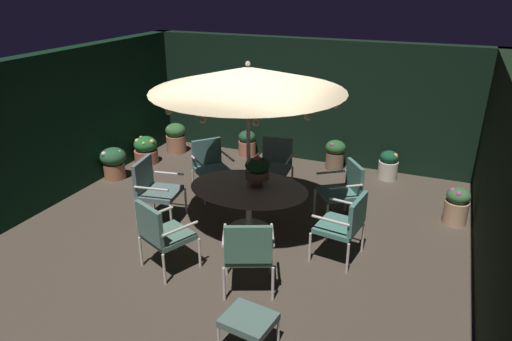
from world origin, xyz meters
name	(u,v)px	position (x,y,z in m)	size (l,w,h in m)	color
ground_plane	(246,225)	(0.00, 0.00, -0.01)	(7.23, 6.79, 0.02)	#4A3E32
hedge_backdrop_rear	(309,100)	(0.00, 3.24, 1.25)	(7.23, 0.30, 2.50)	black
hedge_backdrop_left	(64,124)	(-3.47, 0.00, 1.25)	(0.30, 6.79, 2.50)	black
hedge_backdrop_right	(505,188)	(3.47, 0.00, 1.25)	(0.30, 6.79, 2.50)	black
patio_dining_table	(249,195)	(0.11, -0.15, 0.59)	(1.81, 1.38, 0.73)	silver
patio_umbrella	(248,79)	(0.11, -0.15, 2.34)	(2.72, 2.72, 2.58)	beige
centerpiece_planter	(257,169)	(0.21, -0.06, 1.00)	(0.36, 0.36, 0.48)	#886A52
patio_chair_north	(161,232)	(-0.51, -1.55, 0.57)	(0.78, 0.77, 0.99)	beige
patio_chair_northeast	(248,250)	(0.72, -1.55, 0.60)	(0.78, 0.76, 1.01)	silver
patio_chair_east	(345,222)	(1.63, -0.36, 0.56)	(0.65, 0.71, 0.96)	beige
patio_chair_southeast	(344,188)	(1.36, 0.73, 0.57)	(0.81, 0.82, 0.96)	silver
patio_chair_south	(275,162)	(-0.04, 1.37, 0.56)	(0.66, 0.63, 0.96)	silver
patio_chair_southwest	(211,164)	(-1.06, 0.84, 0.56)	(0.83, 0.83, 0.97)	beige
patio_chair_west	(154,186)	(-1.40, -0.41, 0.59)	(0.70, 0.74, 1.01)	beige
ottoman_footrest	(249,321)	(1.09, -2.41, 0.33)	(0.57, 0.51, 0.38)	silver
potted_plant_back_center	(457,205)	(3.03, 1.32, 0.31)	(0.37, 0.37, 0.60)	tan
potted_plant_right_far	(335,154)	(0.72, 2.83, 0.32)	(0.41, 0.41, 0.60)	#7C614B
potted_plant_left_near	(176,137)	(-2.77, 2.43, 0.34)	(0.44, 0.44, 0.66)	#AA6F4F
potted_plant_front_corner	(146,150)	(-3.01, 1.64, 0.28)	(0.49, 0.49, 0.57)	#A95D4A
potted_plant_right_near	(388,165)	(1.78, 2.72, 0.28)	(0.37, 0.37, 0.56)	beige
potted_plant_back_right	(114,162)	(-3.10, 0.71, 0.34)	(0.49, 0.49, 0.61)	#A56644
potted_plant_back_left	(247,143)	(-1.24, 2.87, 0.28)	(0.37, 0.37, 0.56)	#B0664B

